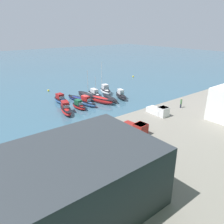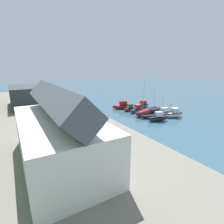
# 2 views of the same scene
# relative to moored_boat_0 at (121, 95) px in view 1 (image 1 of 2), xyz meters

# --- Properties ---
(ground_plane) EXTENTS (320.00, 320.00, 0.00)m
(ground_plane) POSITION_rel_moored_boat_0_xyz_m (10.58, -2.16, -0.96)
(ground_plane) COLOR #385B70
(quay_promenade) EXTENTS (120.23, 26.23, 1.74)m
(quay_promenade) POSITION_rel_moored_boat_0_xyz_m (10.58, 25.74, -0.09)
(quay_promenade) COLOR gray
(quay_promenade) RESTS_ON ground_plane
(yacht_club_building) EXTENTS (17.07, 10.84, 6.38)m
(yacht_club_building) POSITION_rel_moored_boat_0_xyz_m (30.53, 28.33, 3.97)
(yacht_club_building) COLOR #2D3338
(yacht_club_building) RESTS_ON quay_promenade
(moored_boat_0) EXTENTS (3.15, 6.03, 2.63)m
(moored_boat_0) POSITION_rel_moored_boat_0_xyz_m (0.00, 0.00, 0.00)
(moored_boat_0) COLOR black
(moored_boat_0) RESTS_ON ground_plane
(moored_boat_1) EXTENTS (2.83, 8.02, 1.02)m
(moored_boat_1) POSITION_rel_moored_boat_0_xyz_m (3.14, -0.82, -0.41)
(moored_boat_1) COLOR black
(moored_boat_1) RESTS_ON ground_plane
(moored_boat_2) EXTENTS (4.04, 8.32, 10.64)m
(moored_boat_2) POSITION_rel_moored_boat_0_xyz_m (6.43, -0.67, -0.08)
(moored_boat_2) COLOR red
(moored_boat_2) RESTS_ON ground_plane
(moored_boat_3) EXTENTS (2.69, 6.63, 2.46)m
(moored_boat_3) POSITION_rel_moored_boat_0_xyz_m (10.36, -1.13, -0.07)
(moored_boat_3) COLOR #33568E
(moored_boat_3) RESTS_ON ground_plane
(moored_boat_4) EXTENTS (2.16, 4.92, 2.26)m
(moored_boat_4) POSITION_rel_moored_boat_0_xyz_m (13.10, -0.14, -0.15)
(moored_boat_4) COLOR red
(moored_boat_4) RESTS_ON ground_plane
(moored_boat_5) EXTENTS (3.90, 7.53, 2.67)m
(moored_boat_5) POSITION_rel_moored_boat_0_xyz_m (16.82, 0.28, 0.02)
(moored_boat_5) COLOR red
(moored_boat_5) RESTS_ON ground_plane
(moored_boat_6) EXTENTS (3.33, 5.96, 2.76)m
(moored_boat_6) POSITION_rel_moored_boat_0_xyz_m (0.35, -6.67, 0.05)
(moored_boat_6) COLOR white
(moored_boat_6) RESTS_ON ground_plane
(moored_boat_7) EXTENTS (2.20, 7.08, 5.72)m
(moored_boat_7) POSITION_rel_moored_boat_0_xyz_m (4.21, -6.53, -0.22)
(moored_boat_7) COLOR silver
(moored_boat_7) RESTS_ON ground_plane
(moored_boat_8) EXTENTS (2.43, 8.58, 7.99)m
(moored_boat_8) POSITION_rel_moored_boat_0_xyz_m (7.25, -5.84, -0.19)
(moored_boat_8) COLOR black
(moored_boat_8) RESTS_ON ground_plane
(moored_boat_9) EXTENTS (3.30, 7.42, 0.92)m
(moored_boat_9) POSITION_rel_moored_boat_0_xyz_m (10.11, -6.28, -0.47)
(moored_boat_9) COLOR navy
(moored_boat_9) RESTS_ON ground_plane
(moored_boat_10) EXTENTS (2.33, 5.77, 2.46)m
(moored_boat_10) POSITION_rel_moored_boat_0_xyz_m (14.60, -6.97, -0.07)
(moored_boat_10) COLOR #33568E
(moored_boat_10) RESTS_ON ground_plane
(pickup_truck_0) EXTENTS (2.15, 4.80, 1.90)m
(pickup_truck_0) POSITION_rel_moored_boat_0_xyz_m (4.28, 17.06, 1.60)
(pickup_truck_0) COLOR silver
(pickup_truck_0) RESTS_ON quay_promenade
(pickup_truck_1) EXTENTS (2.33, 4.87, 1.90)m
(pickup_truck_1) POSITION_rel_moored_boat_0_xyz_m (13.66, 20.02, 1.60)
(pickup_truck_1) COLOR maroon
(pickup_truck_1) RESTS_ON quay_promenade
(person_on_quay) EXTENTS (0.40, 0.40, 2.14)m
(person_on_quay) POSITION_rel_moored_boat_0_xyz_m (-2.74, 17.24, 1.88)
(person_on_quay) COLOR #232838
(person_on_quay) RESTS_ON quay_promenade
(mooring_buoy_0) EXTENTS (0.59, 0.59, 0.59)m
(mooring_buoy_0) POSITION_rel_moored_boat_0_xyz_m (12.68, -19.48, -0.67)
(mooring_buoy_0) COLOR yellow
(mooring_buoy_0) RESTS_ON ground_plane
(mooring_buoy_1) EXTENTS (0.58, 0.58, 0.58)m
(mooring_buoy_1) POSITION_rel_moored_boat_0_xyz_m (-22.13, -18.51, -0.67)
(mooring_buoy_1) COLOR yellow
(mooring_buoy_1) RESTS_ON ground_plane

